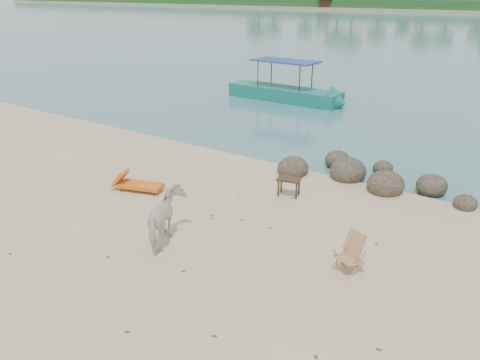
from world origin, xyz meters
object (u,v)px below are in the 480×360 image
object	(u,v)px
boulders	(361,176)
deck_chair	(349,255)
boat_near	(285,67)
side_table	(289,188)
cow	(166,219)
lounge_chair	(141,184)

from	to	relation	value
boulders	deck_chair	size ratio (longest dim) A/B	7.27
deck_chair	boat_near	size ratio (longest dim) A/B	0.12
boulders	side_table	size ratio (longest dim) A/B	9.04
cow	deck_chair	size ratio (longest dim) A/B	1.84
boulders	cow	bearing A→B (deg)	-111.04
lounge_chair	deck_chair	world-z (taller)	deck_chair
lounge_chair	cow	bearing A→B (deg)	-51.56
boulders	lounge_chair	distance (m)	7.15
lounge_chair	side_table	bearing A→B (deg)	11.88
cow	side_table	xyz separation A→B (m)	(1.13, 4.19, -0.39)
deck_chair	boat_near	world-z (taller)	boat_near
boat_near	boulders	bearing A→B (deg)	-47.76
cow	boat_near	size ratio (longest dim) A/B	0.21
deck_chair	lounge_chair	bearing A→B (deg)	-161.58
cow	deck_chair	xyz separation A→B (m)	(4.21, 1.31, -0.24)
deck_chair	side_table	bearing A→B (deg)	160.40
cow	boat_near	world-z (taller)	boat_near
boulders	lounge_chair	world-z (taller)	boulders
boulders	side_table	xyz separation A→B (m)	(-1.41, -2.42, 0.10)
boulders	boat_near	size ratio (longest dim) A/B	0.84
cow	boulders	bearing A→B (deg)	-138.68
boulders	cow	distance (m)	7.10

